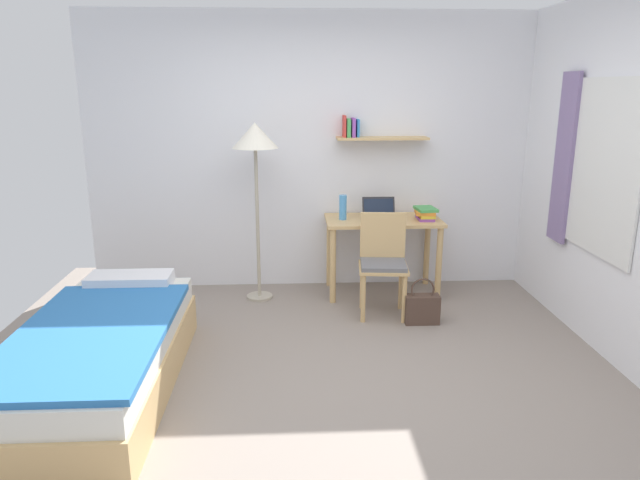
{
  "coord_description": "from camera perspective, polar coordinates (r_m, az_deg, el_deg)",
  "views": [
    {
      "loc": [
        -0.27,
        -3.5,
        1.92
      ],
      "look_at": [
        -0.07,
        0.51,
        0.85
      ],
      "focal_mm": 32.34,
      "sensor_mm": 36.0,
      "label": 1
    }
  ],
  "objects": [
    {
      "name": "wall_back",
      "position": [
        5.56,
        -0.02,
        8.56
      ],
      "size": [
        4.4,
        0.27,
        2.6
      ],
      "color": "white",
      "rests_on": "ground_plane"
    },
    {
      "name": "laptop",
      "position": [
        5.4,
        5.86,
        2.64
      ],
      "size": [
        0.31,
        0.21,
        0.19
      ],
      "color": "black",
      "rests_on": "desk"
    },
    {
      "name": "desk",
      "position": [
        5.43,
        6.23,
        0.73
      ],
      "size": [
        1.07,
        0.57,
        0.73
      ],
      "color": "tan",
      "rests_on": "ground_plane"
    },
    {
      "name": "standing_lamp",
      "position": [
        5.15,
        -6.42,
        9.35
      ],
      "size": [
        0.41,
        0.41,
        1.62
      ],
      "color": "#B2A893",
      "rests_on": "ground_plane"
    },
    {
      "name": "water_bottle",
      "position": [
        5.32,
        2.28,
        3.25
      ],
      "size": [
        0.07,
        0.07,
        0.23
      ],
      "primitive_type": "cylinder",
      "color": "#4C99DB",
      "rests_on": "desk"
    },
    {
      "name": "bed",
      "position": [
        4.04,
        -20.86,
        -10.75
      ],
      "size": [
        0.91,
        2.02,
        0.54
      ],
      "color": "tan",
      "rests_on": "ground_plane"
    },
    {
      "name": "ground_plane",
      "position": [
        4.0,
        1.41,
        -13.76
      ],
      "size": [
        5.28,
        5.28,
        0.0
      ],
      "primitive_type": "plane",
      "color": "gray"
    },
    {
      "name": "desk_chair",
      "position": [
        4.97,
        6.26,
        -1.96
      ],
      "size": [
        0.45,
        0.42,
        0.87
      ],
      "color": "tan",
      "rests_on": "ground_plane"
    },
    {
      "name": "handbag",
      "position": [
        4.91,
        10.05,
        -6.64
      ],
      "size": [
        0.29,
        0.13,
        0.39
      ],
      "color": "#4C382D",
      "rests_on": "ground_plane"
    },
    {
      "name": "book_stack",
      "position": [
        5.41,
        10.39,
        2.62
      ],
      "size": [
        0.21,
        0.25,
        0.11
      ],
      "color": "purple",
      "rests_on": "desk"
    }
  ]
}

